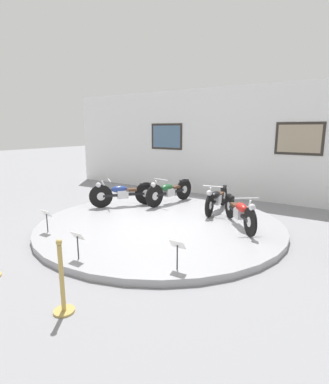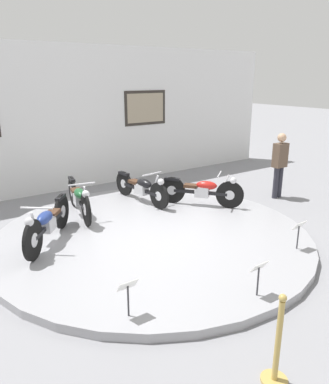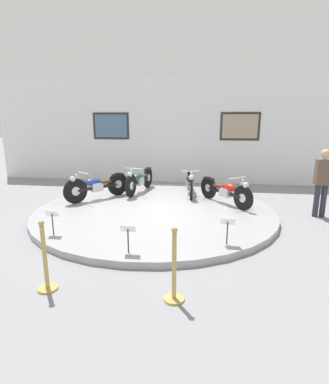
{
  "view_description": "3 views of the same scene",
  "coord_description": "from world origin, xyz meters",
  "px_view_note": "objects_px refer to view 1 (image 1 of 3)",
  "views": [
    {
      "loc": [
        3.96,
        -5.97,
        2.39
      ],
      "look_at": [
        -0.08,
        0.31,
        0.82
      ],
      "focal_mm": 28.0,
      "sensor_mm": 36.0,
      "label": 1
    },
    {
      "loc": [
        -3.59,
        -5.6,
        3.01
      ],
      "look_at": [
        0.29,
        0.01,
        0.89
      ],
      "focal_mm": 35.0,
      "sensor_mm": 36.0,
      "label": 2
    },
    {
      "loc": [
        1.27,
        -7.21,
        2.33
      ],
      "look_at": [
        0.23,
        0.05,
        0.56
      ],
      "focal_mm": 28.0,
      "sensor_mm": 36.0,
      "label": 3
    }
  ],
  "objects_px": {
    "motorcycle_blue": "(123,193)",
    "motorcycle_black": "(217,198)",
    "motorcycle_green": "(169,191)",
    "stanchion_post_right_of_entry": "(62,288)",
    "info_placard_front_centre": "(77,239)",
    "motorcycle_red": "(240,211)",
    "info_placard_front_right": "(177,248)",
    "info_placard_front_left": "(47,216)"
  },
  "relations": [
    {
      "from": "motorcycle_green",
      "to": "motorcycle_black",
      "type": "distance_m",
      "value": 1.56
    },
    {
      "from": "motorcycle_red",
      "to": "info_placard_front_centre",
      "type": "bearing_deg",
      "value": -118.53
    },
    {
      "from": "info_placard_front_right",
      "to": "stanchion_post_right_of_entry",
      "type": "xyz_separation_m",
      "value": [
        -0.78,
        -1.65,
        -0.16
      ]
    },
    {
      "from": "motorcycle_black",
      "to": "motorcycle_red",
      "type": "distance_m",
      "value": 1.42
    },
    {
      "from": "info_placard_front_centre",
      "to": "info_placard_front_right",
      "type": "bearing_deg",
      "value": 19.68
    },
    {
      "from": "info_placard_front_left",
      "to": "info_placard_front_right",
      "type": "height_order",
      "value": "same"
    },
    {
      "from": "motorcycle_red",
      "to": "info_placard_front_right",
      "type": "bearing_deg",
      "value": -92.42
    },
    {
      "from": "motorcycle_red",
      "to": "stanchion_post_right_of_entry",
      "type": "bearing_deg",
      "value": -101.61
    },
    {
      "from": "motorcycle_green",
      "to": "motorcycle_black",
      "type": "relative_size",
      "value": 1.03
    },
    {
      "from": "motorcycle_green",
      "to": "stanchion_post_right_of_entry",
      "type": "height_order",
      "value": "stanchion_post_right_of_entry"
    },
    {
      "from": "motorcycle_blue",
      "to": "info_placard_front_centre",
      "type": "distance_m",
      "value": 3.74
    },
    {
      "from": "motorcycle_blue",
      "to": "stanchion_post_right_of_entry",
      "type": "xyz_separation_m",
      "value": [
        2.68,
        -4.34,
        -0.19
      ]
    },
    {
      "from": "info_placard_front_left",
      "to": "motorcycle_red",
      "type": "bearing_deg",
      "value": 37.85
    },
    {
      "from": "motorcycle_red",
      "to": "motorcycle_blue",
      "type": "bearing_deg",
      "value": 179.96
    },
    {
      "from": "info_placard_front_centre",
      "to": "motorcycle_blue",
      "type": "bearing_deg",
      "value": 118.48
    },
    {
      "from": "motorcycle_blue",
      "to": "stanchion_post_right_of_entry",
      "type": "bearing_deg",
      "value": -58.3
    },
    {
      "from": "motorcycle_blue",
      "to": "motorcycle_red",
      "type": "xyz_separation_m",
      "value": [
        3.57,
        -0.0,
        -0.02
      ]
    },
    {
      "from": "info_placard_front_centre",
      "to": "motorcycle_black",
      "type": "bearing_deg",
      "value": 79.71
    },
    {
      "from": "motorcycle_blue",
      "to": "info_placard_front_left",
      "type": "bearing_deg",
      "value": -87.62
    },
    {
      "from": "motorcycle_black",
      "to": "info_placard_front_left",
      "type": "distance_m",
      "value": 4.43
    },
    {
      "from": "motorcycle_black",
      "to": "stanchion_post_right_of_entry",
      "type": "distance_m",
      "value": 5.35
    },
    {
      "from": "motorcycle_green",
      "to": "info_placard_front_left",
      "type": "relative_size",
      "value": 3.92
    },
    {
      "from": "info_placard_front_right",
      "to": "stanchion_post_right_of_entry",
      "type": "relative_size",
      "value": 0.5
    },
    {
      "from": "info_placard_front_left",
      "to": "info_placard_front_centre",
      "type": "bearing_deg",
      "value": -19.68
    },
    {
      "from": "info_placard_front_left",
      "to": "stanchion_post_right_of_entry",
      "type": "height_order",
      "value": "stanchion_post_right_of_entry"
    },
    {
      "from": "info_placard_front_left",
      "to": "info_placard_front_right",
      "type": "relative_size",
      "value": 1.0
    },
    {
      "from": "info_placard_front_left",
      "to": "info_placard_front_centre",
      "type": "height_order",
      "value": "same"
    },
    {
      "from": "motorcycle_blue",
      "to": "info_placard_front_centre",
      "type": "height_order",
      "value": "motorcycle_blue"
    },
    {
      "from": "motorcycle_red",
      "to": "stanchion_post_right_of_entry",
      "type": "xyz_separation_m",
      "value": [
        -0.89,
        -4.34,
        -0.17
      ]
    },
    {
      "from": "motorcycle_black",
      "to": "motorcycle_red",
      "type": "bearing_deg",
      "value": -44.89
    },
    {
      "from": "motorcycle_blue",
      "to": "motorcycle_green",
      "type": "relative_size",
      "value": 0.8
    },
    {
      "from": "motorcycle_green",
      "to": "info_placard_front_left",
      "type": "bearing_deg",
      "value": -103.56
    },
    {
      "from": "motorcycle_black",
      "to": "info_placard_front_left",
      "type": "height_order",
      "value": "motorcycle_black"
    },
    {
      "from": "stanchion_post_right_of_entry",
      "to": "motorcycle_black",
      "type": "bearing_deg",
      "value": 91.25
    },
    {
      "from": "motorcycle_black",
      "to": "motorcycle_blue",
      "type": "bearing_deg",
      "value": -158.67
    },
    {
      "from": "info_placard_front_left",
      "to": "stanchion_post_right_of_entry",
      "type": "distance_m",
      "value": 3.06
    },
    {
      "from": "motorcycle_red",
      "to": "info_placard_front_left",
      "type": "distance_m",
      "value": 4.38
    },
    {
      "from": "motorcycle_red",
      "to": "info_placard_front_left",
      "type": "height_order",
      "value": "motorcycle_red"
    },
    {
      "from": "motorcycle_red",
      "to": "stanchion_post_right_of_entry",
      "type": "distance_m",
      "value": 4.43
    },
    {
      "from": "stanchion_post_right_of_entry",
      "to": "info_placard_front_centre",
      "type": "bearing_deg",
      "value": 130.43
    },
    {
      "from": "motorcycle_blue",
      "to": "motorcycle_black",
      "type": "height_order",
      "value": "motorcycle_blue"
    },
    {
      "from": "motorcycle_black",
      "to": "stanchion_post_right_of_entry",
      "type": "bearing_deg",
      "value": -88.75
    }
  ]
}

